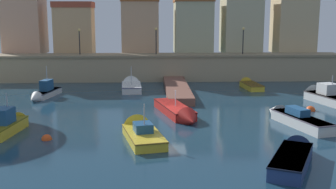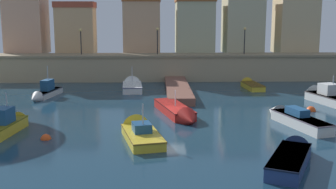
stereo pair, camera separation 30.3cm
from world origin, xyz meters
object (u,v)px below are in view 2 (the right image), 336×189
moored_boat_2 (9,123)px  quay_lamp_0 (81,37)px  quay_lamp_2 (245,36)px  moored_boat_8 (132,86)px  quay_lamp_1 (157,36)px  moored_boat_0 (323,96)px  moored_boat_7 (250,85)px  moored_boat_1 (178,112)px  moored_boat_5 (292,155)px  moored_boat_10 (139,131)px  mooring_buoy_0 (311,111)px  moored_boat_4 (293,118)px  moored_boat_3 (45,93)px  mooring_buoy_2 (46,139)px

moored_boat_2 → quay_lamp_0: bearing=4.5°
quay_lamp_2 → moored_boat_8: (-12.81, -6.07, -4.77)m
quay_lamp_1 → moored_boat_0: bearing=-41.8°
moored_boat_7 → moored_boat_1: bearing=141.5°
quay_lamp_1 → moored_boat_5: (6.75, -28.46, -4.72)m
moored_boat_1 → quay_lamp_1: bearing=169.9°
quay_lamp_1 → moored_boat_5: bearing=-76.7°
quay_lamp_2 → moored_boat_7: (-0.45, -5.59, -4.82)m
quay_lamp_2 → moored_boat_0: bearing=-71.4°
quay_lamp_1 → moored_boat_10: size_ratio=0.51×
moored_boat_2 → mooring_buoy_0: 22.54m
moored_boat_1 → moored_boat_4: 8.24m
moored_boat_3 → moored_boat_4: bearing=73.6°
moored_boat_4 → moored_boat_10: size_ratio=1.13×
moored_boat_0 → moored_boat_10: 18.98m
moored_boat_7 → moored_boat_8: bearing=86.7°
quay_lamp_0 → moored_boat_7: bearing=-16.8°
mooring_buoy_2 → moored_boat_4: bearing=10.9°
quay_lamp_0 → moored_boat_4: size_ratio=0.43×
moored_boat_1 → moored_boat_3: size_ratio=1.36×
moored_boat_0 → moored_boat_5: bearing=138.0°
moored_boat_10 → quay_lamp_0: bearing=5.1°
moored_boat_3 → mooring_buoy_2: 13.89m
moored_boat_2 → moored_boat_7: moored_boat_2 is taller
moored_boat_1 → quay_lamp_2: bearing=140.0°
moored_boat_5 → moored_boat_10: size_ratio=1.00×
moored_boat_7 → mooring_buoy_2: moored_boat_7 is taller
quay_lamp_1 → quay_lamp_2: bearing=0.0°
quay_lamp_2 → moored_boat_4: quay_lamp_2 is taller
moored_boat_8 → moored_boat_10: size_ratio=0.93×
moored_boat_1 → moored_boat_2: moored_boat_2 is taller
quay_lamp_1 → moored_boat_5: size_ratio=0.51×
moored_boat_2 → moored_boat_3: moored_boat_3 is taller
moored_boat_2 → moored_boat_7: bearing=-42.9°
quay_lamp_2 → moored_boat_3: 23.60m
quay_lamp_0 → quay_lamp_2: quay_lamp_2 is taller
moored_boat_0 → quay_lamp_2: bearing=3.2°
quay_lamp_1 → moored_boat_10: quay_lamp_1 is taller
quay_lamp_2 → moored_boat_1: quay_lamp_2 is taller
moored_boat_2 → moored_boat_4: (19.16, 1.19, -0.10)m
moored_boat_2 → moored_boat_8: bearing=-17.2°
moored_boat_8 → mooring_buoy_0: 18.18m
moored_boat_0 → moored_boat_7: 8.80m
moored_boat_3 → mooring_buoy_2: (3.49, -13.44, -0.45)m
moored_boat_3 → mooring_buoy_0: moored_boat_3 is taller
moored_boat_4 → moored_boat_8: moored_boat_8 is taller
quay_lamp_1 → moored_boat_3: quay_lamp_1 is taller
quay_lamp_1 → moored_boat_1: (1.44, -18.33, -4.75)m
quay_lamp_1 → moored_boat_7: (9.70, -5.59, -4.80)m
moored_boat_5 → quay_lamp_0: bearing=55.4°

